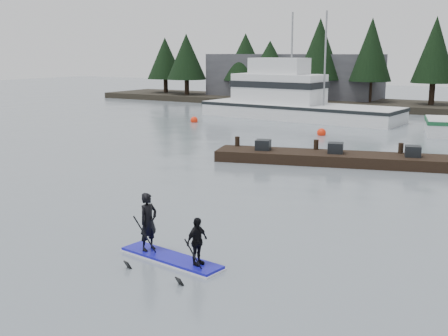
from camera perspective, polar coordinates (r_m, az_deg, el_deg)
The scene contains 9 objects.
ground at distance 15.99m, azimuth -11.11°, elevation -7.65°, with size 160.00×160.00×0.00m, color gray.
far_shore at distance 54.37m, azimuth 19.80°, elevation 5.83°, with size 70.00×8.00×0.60m, color #2D281E.
treeline at distance 54.39m, azimuth 19.78°, elevation 5.51°, with size 60.00×4.00×8.00m, color black, non-canonical shape.
waterfront_building at distance 60.30m, azimuth 7.03°, elevation 9.04°, with size 18.00×6.00×5.00m, color #4C4C51.
fishing_boat_large at distance 45.44m, azimuth 7.10°, elevation 5.89°, with size 16.32×5.75×9.22m.
floating_dock at distance 27.21m, azimuth 15.42°, elevation 0.74°, with size 15.41×2.06×0.51m, color black.
buoy_a at distance 42.71m, azimuth -3.05°, elevation 4.66°, with size 0.56×0.56×0.56m, color #FF2B0C.
buoy_b at distance 36.52m, azimuth 9.86°, elevation 3.30°, with size 0.57×0.57×0.57m, color #FF2B0C.
paddleboard_duo at distance 14.47m, azimuth -5.57°, elevation -7.10°, with size 3.07×1.37×2.14m.
Camera 1 is at (10.16, -11.18, 5.25)m, focal length 45.00 mm.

